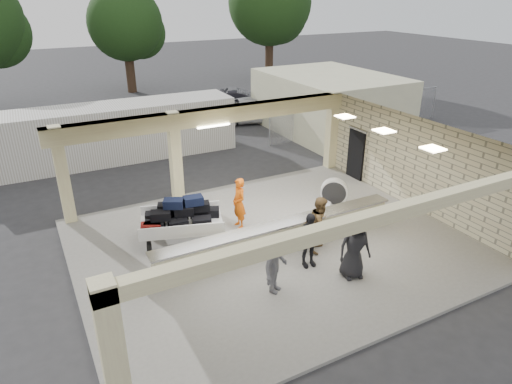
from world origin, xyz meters
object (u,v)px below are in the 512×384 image
luggage_cart (180,219)px  baggage_handler (239,203)px  car_white_a (257,110)px  passenger_d (355,246)px  car_dark (239,102)px  passenger_a (321,224)px  passenger_b (309,240)px  drum_fan (334,192)px  container_white (109,133)px  car_white_b (300,102)px  baggage_counter (280,237)px  passenger_c (276,264)px

luggage_cart → baggage_handler: size_ratio=1.67×
luggage_cart → car_white_a: size_ratio=0.59×
passenger_d → car_dark: size_ratio=0.41×
passenger_a → passenger_b: passenger_a is taller
baggage_handler → passenger_b: (0.75, -3.09, -0.04)m
drum_fan → passenger_a: size_ratio=0.62×
passenger_d → passenger_a: bearing=101.5°
car_dark → luggage_cart: bearing=173.4°
luggage_cart → drum_fan: (5.92, -0.20, -0.22)m
passenger_a → container_white: 12.45m
passenger_b → baggage_handler: bearing=112.1°
car_white_b → container_white: size_ratio=0.35×
car_white_b → car_dark: bearing=75.6°
baggage_counter → drum_fan: (3.41, 1.80, 0.11)m
car_white_a → car_white_b: size_ratio=1.20×
baggage_counter → baggage_handler: bearing=101.7°
passenger_a → passenger_c: 2.62m
baggage_counter → car_white_a: size_ratio=1.62×
baggage_counter → passenger_a: size_ratio=4.59×
car_dark → passenger_a: bearing=-172.1°
passenger_a → passenger_d: (-0.01, -1.63, 0.07)m
baggage_handler → passenger_b: 3.18m
car_white_b → luggage_cart: bearing=141.2°
drum_fan → container_white: (-6.20, 9.50, 0.62)m
luggage_cart → car_white_b: luggage_cart is taller
passenger_a → passenger_b: (-0.82, -0.57, -0.04)m
passenger_a → passenger_c: passenger_a is taller
passenger_c → car_dark: bearing=32.5°
baggage_counter → passenger_c: passenger_c is taller
baggage_handler → car_dark: 15.88m
passenger_b → car_dark: bearing=78.9°
baggage_counter → passenger_b: (0.33, -1.07, 0.37)m
drum_fan → passenger_b: 4.22m
passenger_c → passenger_d: (2.30, -0.38, 0.10)m
baggage_handler → car_white_a: (7.16, 12.08, -0.26)m
passenger_c → car_dark: size_ratio=0.37×
car_white_b → car_dark: (-3.86, 1.46, 0.11)m
baggage_counter → container_white: size_ratio=0.68×
passenger_b → container_white: container_white is taller
luggage_cart → container_white: bearing=109.4°
luggage_cart → drum_fan: 5.92m
passenger_d → car_white_b: bearing=73.2°
luggage_cart → car_white_a: luggage_cart is taller
baggage_handler → passenger_b: bearing=14.7°
passenger_b → passenger_c: bearing=-147.0°
passenger_a → container_white: container_white is taller
passenger_d → car_dark: bearing=85.5°
car_white_a → passenger_d: bearing=178.5°
passenger_a → passenger_d: bearing=-128.7°
baggage_counter → drum_fan: 3.86m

